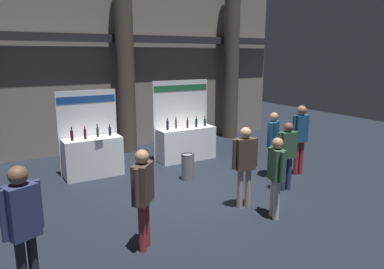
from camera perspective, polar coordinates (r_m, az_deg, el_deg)
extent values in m
plane|color=black|center=(8.63, -0.61, -8.67)|extent=(24.66, 24.66, 0.00)
cube|color=gray|center=(12.37, -11.70, 13.12)|extent=(12.33, 0.25, 6.60)
cube|color=#2D2D33|center=(12.09, -11.29, 14.72)|extent=(12.33, 0.20, 0.24)
cylinder|color=#51473D|center=(11.75, -10.60, 12.00)|extent=(0.57, 0.57, 6.10)
cylinder|color=#51473D|center=(13.69, 6.26, 12.19)|extent=(0.57, 0.57, 6.10)
cube|color=white|center=(9.72, -15.41, -3.49)|extent=(1.47, 0.60, 1.03)
cube|color=white|center=(9.90, -16.12, 0.34)|extent=(1.55, 0.04, 2.23)
cube|color=navy|center=(9.74, -16.40, 5.36)|extent=(1.50, 0.01, 0.18)
cylinder|color=black|center=(9.44, -18.51, -0.16)|extent=(0.07, 0.07, 0.25)
cylinder|color=black|center=(9.40, -18.59, 0.83)|extent=(0.03, 0.03, 0.08)
cylinder|color=black|center=(9.39, -18.61, 1.13)|extent=(0.03, 0.03, 0.02)
cylinder|color=black|center=(9.50, -16.59, 0.04)|extent=(0.06, 0.06, 0.25)
cylinder|color=black|center=(9.47, -16.65, 0.97)|extent=(0.03, 0.03, 0.07)
cylinder|color=red|center=(9.46, -16.67, 1.22)|extent=(0.03, 0.03, 0.02)
cylinder|color=#19381E|center=(9.59, -14.74, 0.29)|extent=(0.06, 0.06, 0.26)
cylinder|color=#19381E|center=(9.55, -14.80, 1.30)|extent=(0.03, 0.03, 0.09)
cylinder|color=red|center=(9.54, -14.82, 1.61)|extent=(0.03, 0.03, 0.02)
cylinder|color=black|center=(9.76, -12.89, 0.48)|extent=(0.07, 0.07, 0.22)
cylinder|color=black|center=(9.73, -12.94, 1.31)|extent=(0.03, 0.03, 0.07)
cylinder|color=black|center=(9.72, -12.95, 1.55)|extent=(0.03, 0.03, 0.02)
cube|color=silver|center=(9.45, -14.83, -0.65)|extent=(0.22, 0.35, 0.02)
cube|color=white|center=(10.84, -0.90, -1.50)|extent=(1.75, 0.60, 0.98)
cube|color=white|center=(10.98, -1.77, 2.41)|extent=(1.83, 0.04, 2.38)
cube|color=#1E6638|center=(10.83, -1.75, 7.39)|extent=(1.78, 0.01, 0.18)
cylinder|color=black|center=(10.42, -3.90, 1.45)|extent=(0.07, 0.07, 0.27)
cylinder|color=black|center=(10.39, -3.92, 2.37)|extent=(0.03, 0.03, 0.07)
cylinder|color=red|center=(10.38, -3.92, 2.60)|extent=(0.03, 0.03, 0.02)
cylinder|color=#472D14|center=(10.62, -2.56, 1.64)|extent=(0.06, 0.06, 0.26)
cylinder|color=#472D14|center=(10.59, -2.57, 2.52)|extent=(0.03, 0.03, 0.07)
cylinder|color=black|center=(10.58, -2.57, 2.75)|extent=(0.03, 0.03, 0.02)
cylinder|color=#472D14|center=(10.66, -0.72, 1.66)|extent=(0.07, 0.07, 0.25)
cylinder|color=#472D14|center=(10.63, -0.72, 2.48)|extent=(0.03, 0.03, 0.06)
cylinder|color=black|center=(10.62, -0.72, 2.69)|extent=(0.03, 0.03, 0.02)
cylinder|color=black|center=(10.84, 0.68, 1.84)|extent=(0.07, 0.07, 0.25)
cylinder|color=black|center=(10.81, 0.68, 2.66)|extent=(0.03, 0.03, 0.07)
cylinder|color=red|center=(10.80, 0.68, 2.88)|extent=(0.03, 0.03, 0.02)
cylinder|color=#19381E|center=(10.99, 2.05, 1.91)|extent=(0.07, 0.07, 0.22)
cylinder|color=#19381E|center=(10.96, 2.06, 2.68)|extent=(0.03, 0.03, 0.08)
cylinder|color=black|center=(10.95, 2.06, 2.92)|extent=(0.03, 0.03, 0.02)
cylinder|color=slate|center=(9.17, -0.67, -5.22)|extent=(0.32, 0.32, 0.65)
torus|color=black|center=(9.07, -0.68, -3.19)|extent=(0.32, 0.32, 0.02)
cylinder|color=maroon|center=(9.91, 16.19, -3.64)|extent=(0.12, 0.12, 0.89)
cylinder|color=maroon|center=(10.00, 16.89, -3.54)|extent=(0.12, 0.12, 0.89)
cube|color=navy|center=(9.77, 16.83, 0.92)|extent=(0.36, 0.27, 0.71)
sphere|color=#8C6647|center=(9.68, 17.01, 3.71)|extent=(0.25, 0.25, 0.25)
cylinder|color=navy|center=(9.64, 15.84, 0.94)|extent=(0.08, 0.08, 0.67)
cylinder|color=navy|center=(9.89, 17.81, 1.10)|extent=(0.08, 0.08, 0.67)
cylinder|color=#23232D|center=(5.43, -23.81, -18.35)|extent=(0.12, 0.12, 0.87)
cube|color=navy|center=(5.05, -25.38, -10.93)|extent=(0.44, 0.38, 0.69)
sphere|color=brown|center=(4.89, -25.90, -5.84)|extent=(0.24, 0.24, 0.24)
cylinder|color=navy|center=(5.14, -23.10, -10.11)|extent=(0.08, 0.08, 0.66)
cylinder|color=navy|center=(4.96, -27.79, -11.40)|extent=(0.08, 0.08, 0.66)
cylinder|color=navy|center=(9.72, 12.67, -3.99)|extent=(0.12, 0.12, 0.82)
cylinder|color=navy|center=(9.54, 12.43, -4.29)|extent=(0.12, 0.12, 0.82)
cube|color=navy|center=(9.45, 12.76, 0.12)|extent=(0.46, 0.41, 0.65)
sphere|color=tan|center=(9.36, 12.89, 2.76)|extent=(0.22, 0.22, 0.22)
cylinder|color=navy|center=(9.68, 13.07, 0.50)|extent=(0.08, 0.08, 0.61)
cylinder|color=navy|center=(9.21, 12.44, -0.08)|extent=(0.08, 0.08, 0.61)
cylinder|color=silver|center=(7.21, 13.24, -10.13)|extent=(0.12, 0.12, 0.78)
cylinder|color=silver|center=(7.33, 12.73, -9.71)|extent=(0.12, 0.12, 0.78)
cube|color=#33563D|center=(7.03, 13.26, -4.67)|extent=(0.31, 0.40, 0.61)
sphere|color=tan|center=(6.92, 13.44, -1.35)|extent=(0.21, 0.21, 0.21)
cylinder|color=#33563D|center=(6.84, 14.09, -5.08)|extent=(0.08, 0.08, 0.58)
cylinder|color=#33563D|center=(7.22, 12.49, -4.05)|extent=(0.08, 0.08, 0.58)
cylinder|color=navy|center=(8.71, 14.24, -6.14)|extent=(0.12, 0.12, 0.78)
cylinder|color=navy|center=(8.79, 15.08, -6.01)|extent=(0.12, 0.12, 0.78)
cube|color=#33563D|center=(8.56, 14.92, -1.63)|extent=(0.38, 0.27, 0.62)
sphere|color=brown|center=(8.47, 15.08, 1.14)|extent=(0.21, 0.21, 0.21)
cylinder|color=#33563D|center=(8.43, 13.69, -1.66)|extent=(0.08, 0.08, 0.59)
cylinder|color=#33563D|center=(8.68, 16.13, -1.40)|extent=(0.08, 0.08, 0.59)
cylinder|color=#ADA393|center=(7.66, 8.85, -8.35)|extent=(0.12, 0.12, 0.82)
cylinder|color=#ADA393|center=(7.58, 7.62, -8.54)|extent=(0.12, 0.12, 0.82)
cube|color=#47382D|center=(7.39, 8.42, -3.10)|extent=(0.43, 0.28, 0.65)
sphere|color=tan|center=(7.28, 8.53, 0.27)|extent=(0.23, 0.23, 0.23)
cylinder|color=#47382D|center=(7.50, 10.07, -2.80)|extent=(0.08, 0.08, 0.62)
cylinder|color=#47382D|center=(7.28, 6.72, -3.16)|extent=(0.08, 0.08, 0.62)
cylinder|color=maroon|center=(6.16, -7.31, -13.76)|extent=(0.12, 0.12, 0.81)
cylinder|color=maroon|center=(6.01, -7.90, -14.48)|extent=(0.12, 0.12, 0.81)
cube|color=#47382D|center=(5.80, -7.81, -7.67)|extent=(0.46, 0.48, 0.64)
sphere|color=tan|center=(5.66, -7.94, -3.49)|extent=(0.22, 0.22, 0.22)
cylinder|color=#47382D|center=(6.02, -6.94, -6.69)|extent=(0.08, 0.08, 0.61)
cylinder|color=#47382D|center=(5.56, -8.77, -8.41)|extent=(0.08, 0.08, 0.61)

